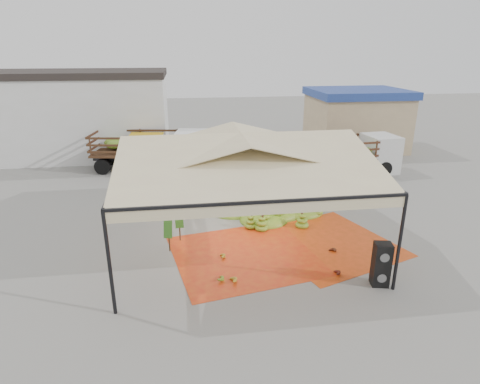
{
  "coord_description": "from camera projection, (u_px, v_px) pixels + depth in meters",
  "views": [
    {
      "loc": [
        -1.96,
        -13.47,
        6.77
      ],
      "look_at": [
        0.2,
        1.5,
        1.3
      ],
      "focal_mm": 30.0,
      "sensor_mm": 36.0,
      "label": 1
    }
  ],
  "objects": [
    {
      "name": "building_tan",
      "position": [
        356.0,
        119.0,
        27.84
      ],
      "size": [
        6.3,
        5.3,
        4.1
      ],
      "color": "tan",
      "rests_on": "ground"
    },
    {
      "name": "banana_heap",
      "position": [
        268.0,
        200.0,
        17.36
      ],
      "size": [
        5.34,
        4.46,
        1.11
      ],
      "primitive_type": "ellipsoid",
      "rotation": [
        0.0,
        0.0,
        -0.04
      ],
      "color": "#557C19",
      "rests_on": "ground"
    },
    {
      "name": "truck_right",
      "position": [
        348.0,
        151.0,
        22.41
      ],
      "size": [
        6.28,
        2.65,
        2.1
      ],
      "rotation": [
        0.0,
        0.0,
        0.09
      ],
      "color": "#512B1B",
      "rests_on": "ground"
    },
    {
      "name": "tarp_left",
      "position": [
        244.0,
        255.0,
        13.84
      ],
      "size": [
        5.4,
        5.23,
        0.01
      ],
      "primitive_type": "cube",
      "rotation": [
        0.0,
        0.0,
        0.19
      ],
      "color": "#C64D12",
      "rests_on": "ground"
    },
    {
      "name": "hand_red_b",
      "position": [
        332.0,
        250.0,
        14.01
      ],
      "size": [
        0.52,
        0.5,
        0.18
      ],
      "primitive_type": "ellipsoid",
      "rotation": [
        0.0,
        0.0,
        0.63
      ],
      "color": "#502012",
      "rests_on": "ground"
    },
    {
      "name": "speaker_stack",
      "position": [
        381.0,
        264.0,
        11.92
      ],
      "size": [
        0.57,
        0.52,
        1.37
      ],
      "rotation": [
        0.0,
        0.0,
        -0.19
      ],
      "color": "black",
      "rests_on": "ground"
    },
    {
      "name": "hand_green",
      "position": [
        218.0,
        277.0,
        12.33
      ],
      "size": [
        0.56,
        0.5,
        0.21
      ],
      "primitive_type": "ellipsoid",
      "rotation": [
        0.0,
        0.0,
        -0.31
      ],
      "color": "#3E7418",
      "rests_on": "ground"
    },
    {
      "name": "truck_left",
      "position": [
        155.0,
        147.0,
        23.12
      ],
      "size": [
        6.78,
        3.19,
        2.24
      ],
      "rotation": [
        0.0,
        0.0,
        -0.15
      ],
      "color": "#493018",
      "rests_on": "ground"
    },
    {
      "name": "canopy_tent",
      "position": [
        240.0,
        153.0,
        13.98
      ],
      "size": [
        8.1,
        8.1,
        4.0
      ],
      "color": "black",
      "rests_on": "ground"
    },
    {
      "name": "banana_leaves",
      "position": [
        176.0,
        246.0,
        14.52
      ],
      "size": [
        0.96,
        1.36,
        3.7
      ],
      "primitive_type": null,
      "color": "#276C1D",
      "rests_on": "ground"
    },
    {
      "name": "ground",
      "position": [
        240.0,
        238.0,
        15.1
      ],
      "size": [
        90.0,
        90.0,
        0.0
      ],
      "primitive_type": "plane",
      "color": "slate",
      "rests_on": "ground"
    },
    {
      "name": "building_white",
      "position": [
        56.0,
        114.0,
        25.86
      ],
      "size": [
        14.3,
        6.3,
        5.4
      ],
      "color": "silver",
      "rests_on": "ground"
    },
    {
      "name": "hand_red_a",
      "position": [
        335.0,
        272.0,
        12.63
      ],
      "size": [
        0.47,
        0.39,
        0.2
      ],
      "primitive_type": "ellipsoid",
      "rotation": [
        0.0,
        0.0,
        -0.06
      ],
      "color": "#542113",
      "rests_on": "ground"
    },
    {
      "name": "tarp_right",
      "position": [
        328.0,
        243.0,
        14.69
      ],
      "size": [
        5.47,
        5.6,
        0.01
      ],
      "primitive_type": "cube",
      "rotation": [
        0.0,
        0.0,
        0.34
      ],
      "color": "#D64514",
      "rests_on": "ground"
    },
    {
      "name": "hand_yellow_a",
      "position": [
        231.0,
        279.0,
        12.21
      ],
      "size": [
        0.54,
        0.47,
        0.22
      ],
      "primitive_type": "ellipsoid",
      "rotation": [
        0.0,
        0.0,
        0.17
      ],
      "color": "gold",
      "rests_on": "ground"
    },
    {
      "name": "hand_yellow_b",
      "position": [
        220.0,
        255.0,
        13.63
      ],
      "size": [
        0.46,
        0.39,
        0.2
      ],
      "primitive_type": "ellipsoid",
      "rotation": [
        0.0,
        0.0,
        0.05
      ],
      "color": "#AD8B22",
      "rests_on": "ground"
    },
    {
      "name": "vendor",
      "position": [
        269.0,
        175.0,
        19.39
      ],
      "size": [
        0.84,
        0.71,
        1.94
      ],
      "primitive_type": "imported",
      "rotation": [
        0.0,
        0.0,
        2.72
      ],
      "color": "gray",
      "rests_on": "ground"
    },
    {
      "name": "hanging_bunches",
      "position": [
        276.0,
        163.0,
        15.19
      ],
      "size": [
        4.74,
        0.24,
        0.2
      ],
      "color": "#407718",
      "rests_on": "ground"
    }
  ]
}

